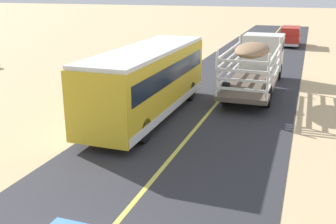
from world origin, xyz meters
TOP-DOWN VIEW (x-y plane):
  - livestock_truck at (1.47, 18.86)m, footprint 2.53×9.70m
  - bus at (-2.61, 10.96)m, footprint 2.54×10.00m
  - car_far at (2.38, 37.54)m, footprint 1.90×4.62m

SIDE VIEW (x-z plane):
  - car_far at x=2.38m, z-range 0.12..2.05m
  - bus at x=-2.61m, z-range 0.14..3.35m
  - livestock_truck at x=1.47m, z-range 0.28..3.30m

